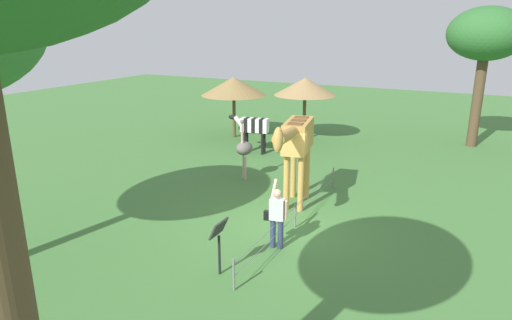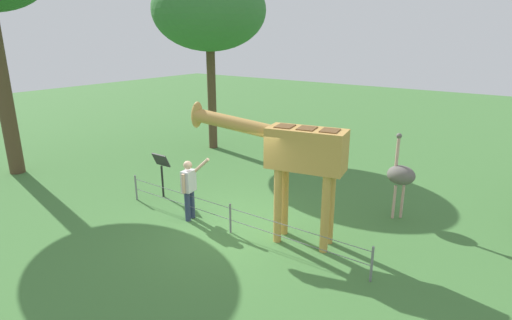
{
  "view_description": "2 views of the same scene",
  "coord_description": "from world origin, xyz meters",
  "px_view_note": "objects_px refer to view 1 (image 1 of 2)",
  "views": [
    {
      "loc": [
        10.84,
        4.4,
        5.46
      ],
      "look_at": [
        0.47,
        -0.78,
        1.97
      ],
      "focal_mm": 31.7,
      "sensor_mm": 36.0,
      "label": 1
    },
    {
      "loc": [
        -5.75,
        7.11,
        4.6
      ],
      "look_at": [
        -0.19,
        -0.58,
        1.68
      ],
      "focal_mm": 28.78,
      "sensor_mm": 36.0,
      "label": 2
    }
  ],
  "objects_px": {
    "shade_hut_far": "(234,86)",
    "info_sign": "(219,236)",
    "giraffe": "(296,142)",
    "ostrich": "(244,148)",
    "visitor": "(277,215)",
    "zebra": "(253,127)",
    "tree_west": "(486,36)",
    "shade_hut_near": "(305,87)"
  },
  "relations": [
    {
      "from": "shade_hut_far",
      "to": "info_sign",
      "type": "bearing_deg",
      "value": 27.73
    },
    {
      "from": "giraffe",
      "to": "ostrich",
      "type": "height_order",
      "value": "giraffe"
    },
    {
      "from": "giraffe",
      "to": "info_sign",
      "type": "height_order",
      "value": "giraffe"
    },
    {
      "from": "visitor",
      "to": "zebra",
      "type": "height_order",
      "value": "visitor"
    },
    {
      "from": "zebra",
      "to": "tree_west",
      "type": "relative_size",
      "value": 0.29
    },
    {
      "from": "visitor",
      "to": "ostrich",
      "type": "height_order",
      "value": "ostrich"
    },
    {
      "from": "visitor",
      "to": "zebra",
      "type": "xyz_separation_m",
      "value": [
        -7.63,
        -4.54,
        0.26
      ]
    },
    {
      "from": "visitor",
      "to": "zebra",
      "type": "relative_size",
      "value": 0.92
    },
    {
      "from": "giraffe",
      "to": "tree_west",
      "type": "xyz_separation_m",
      "value": [
        -10.57,
        4.63,
        2.87
      ]
    },
    {
      "from": "visitor",
      "to": "zebra",
      "type": "distance_m",
      "value": 8.88
    },
    {
      "from": "zebra",
      "to": "giraffe",
      "type": "bearing_deg",
      "value": 38.55
    },
    {
      "from": "tree_west",
      "to": "zebra",
      "type": "bearing_deg",
      "value": -56.94
    },
    {
      "from": "ostrich",
      "to": "shade_hut_near",
      "type": "bearing_deg",
      "value": -178.47
    },
    {
      "from": "giraffe",
      "to": "shade_hut_far",
      "type": "relative_size",
      "value": 1.19
    },
    {
      "from": "info_sign",
      "to": "visitor",
      "type": "bearing_deg",
      "value": 160.13
    },
    {
      "from": "zebra",
      "to": "tree_west",
      "type": "xyz_separation_m",
      "value": [
        -5.59,
        8.59,
        3.81
      ]
    },
    {
      "from": "shade_hut_far",
      "to": "tree_west",
      "type": "bearing_deg",
      "value": 107.66
    },
    {
      "from": "shade_hut_far",
      "to": "tree_west",
      "type": "relative_size",
      "value": 0.51
    },
    {
      "from": "giraffe",
      "to": "shade_hut_far",
      "type": "height_order",
      "value": "giraffe"
    },
    {
      "from": "giraffe",
      "to": "info_sign",
      "type": "relative_size",
      "value": 2.88
    },
    {
      "from": "shade_hut_near",
      "to": "tree_west",
      "type": "relative_size",
      "value": 0.49
    },
    {
      "from": "zebra",
      "to": "tree_west",
      "type": "bearing_deg",
      "value": 123.06
    },
    {
      "from": "zebra",
      "to": "shade_hut_far",
      "type": "xyz_separation_m",
      "value": [
        -2.17,
        -2.16,
        1.39
      ]
    },
    {
      "from": "zebra",
      "to": "ostrich",
      "type": "distance_m",
      "value": 3.58
    },
    {
      "from": "giraffe",
      "to": "visitor",
      "type": "bearing_deg",
      "value": 12.17
    },
    {
      "from": "visitor",
      "to": "info_sign",
      "type": "distance_m",
      "value": 1.85
    },
    {
      "from": "shade_hut_near",
      "to": "shade_hut_far",
      "type": "bearing_deg",
      "value": -72.47
    },
    {
      "from": "tree_west",
      "to": "giraffe",
      "type": "bearing_deg",
      "value": -23.64
    },
    {
      "from": "giraffe",
      "to": "shade_hut_far",
      "type": "distance_m",
      "value": 9.42
    },
    {
      "from": "shade_hut_near",
      "to": "info_sign",
      "type": "xyz_separation_m",
      "value": [
        12.59,
        2.75,
        -1.65
      ]
    },
    {
      "from": "tree_west",
      "to": "info_sign",
      "type": "height_order",
      "value": "tree_west"
    },
    {
      "from": "tree_west",
      "to": "info_sign",
      "type": "relative_size",
      "value": 4.72
    },
    {
      "from": "info_sign",
      "to": "giraffe",
      "type": "bearing_deg",
      "value": 179.26
    },
    {
      "from": "visitor",
      "to": "tree_west",
      "type": "bearing_deg",
      "value": 162.95
    },
    {
      "from": "giraffe",
      "to": "ostrich",
      "type": "relative_size",
      "value": 1.69
    },
    {
      "from": "shade_hut_far",
      "to": "ostrich",
      "type": "bearing_deg",
      "value": 32.43
    },
    {
      "from": "zebra",
      "to": "info_sign",
      "type": "relative_size",
      "value": 1.38
    },
    {
      "from": "shade_hut_far",
      "to": "giraffe",
      "type": "bearing_deg",
      "value": 40.59
    },
    {
      "from": "zebra",
      "to": "shade_hut_far",
      "type": "distance_m",
      "value": 3.36
    },
    {
      "from": "giraffe",
      "to": "ostrich",
      "type": "bearing_deg",
      "value": -122.1
    },
    {
      "from": "visitor",
      "to": "tree_west",
      "type": "distance_m",
      "value": 14.42
    },
    {
      "from": "giraffe",
      "to": "zebra",
      "type": "height_order",
      "value": "giraffe"
    }
  ]
}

